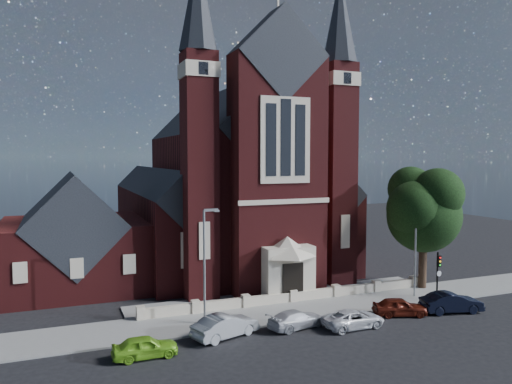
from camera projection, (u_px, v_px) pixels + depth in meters
ground at (253, 279)px, 47.77m from camera, size 120.00×120.00×0.00m
pavement_strip at (304, 310)px, 38.05m from camera, size 60.00×5.00×0.12m
forecourt_paving at (282, 296)px, 41.75m from camera, size 26.00×3.00×0.14m
forecourt_wall at (293, 302)px, 39.90m from camera, size 24.00×0.40×0.90m
church at (227, 189)px, 54.54m from camera, size 20.01×34.90×29.20m
parish_hall at (74, 243)px, 44.30m from camera, size 12.00×12.20×10.24m
street_tree at (427, 211)px, 43.38m from camera, size 6.40×6.60×10.70m
street_lamp_left at (206, 259)px, 34.32m from camera, size 1.16×0.22×8.09m
street_lamp_right at (416, 243)px, 41.03m from camera, size 1.16×0.22×8.09m
traffic_signal at (438, 270)px, 40.05m from camera, size 0.28×0.42×4.00m
car_lime_van at (145, 347)px, 28.90m from camera, size 3.79×1.53×1.29m
car_silver_a at (226, 326)px, 32.18m from camera, size 4.84×3.00×1.51m
car_silver_b at (296, 319)px, 33.95m from camera, size 4.48×2.61×1.22m
car_white_suv at (353, 319)px, 34.02m from camera, size 4.46×2.16×1.22m
car_dark_red at (400, 307)px, 36.55m from camera, size 4.22×2.80×1.33m
car_navy at (451, 302)px, 37.32m from camera, size 4.82×2.53×1.51m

